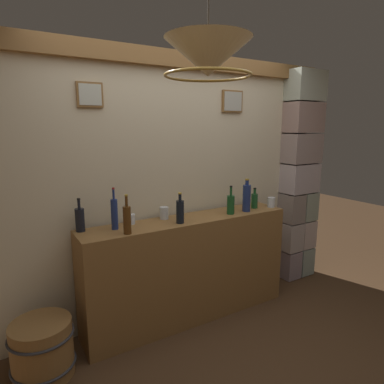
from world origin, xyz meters
name	(u,v)px	position (x,y,z in m)	size (l,w,h in m)	color
ground_plane	(247,369)	(0.00, 0.00, 0.00)	(12.00, 12.00, 0.00)	#4C331E
panelled_rear_partition	(175,178)	(0.00, 1.10, 1.29)	(3.47, 0.15, 2.42)	beige
stone_pillar	(298,177)	(1.54, 0.97, 1.19)	(0.44, 0.30, 2.35)	gray
bar_shelf_unit	(189,268)	(0.00, 0.83, 0.48)	(1.97, 0.37, 0.96)	olive
liquor_bottle_whiskey	(254,200)	(0.76, 0.83, 1.03)	(0.07, 0.07, 0.21)	#1B5127
liquor_bottle_vermouth	(231,204)	(0.41, 0.77, 1.05)	(0.07, 0.07, 0.27)	#184D23
liquor_bottle_port	(247,197)	(0.61, 0.77, 1.09)	(0.08, 0.08, 0.32)	navy
liquor_bottle_vodka	(80,219)	(-0.92, 0.96, 1.05)	(0.07, 0.07, 0.27)	black
liquor_bottle_sherry	(180,211)	(-0.14, 0.75, 1.06)	(0.07, 0.07, 0.26)	black
liquor_bottle_brandy	(114,213)	(-0.67, 0.87, 1.09)	(0.05, 0.05, 0.34)	navy
liquor_bottle_rum	(127,219)	(-0.63, 0.71, 1.07)	(0.06, 0.06, 0.31)	#573313
glass_tumbler_rocks	(131,219)	(-0.51, 0.94, 1.00)	(0.07, 0.07, 0.08)	silver
glass_tumbler_highball	(271,202)	(0.94, 0.77, 1.01)	(0.08, 0.08, 0.10)	silver
glass_tumbler_shot	(164,213)	(-0.20, 0.94, 1.01)	(0.08, 0.08, 0.11)	silver
pendant_lamp	(208,59)	(-0.40, -0.04, 2.13)	(0.49, 0.49, 0.55)	beige
wooden_barrel	(42,349)	(-1.29, 0.72, 0.21)	(0.45, 0.45, 0.41)	olive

